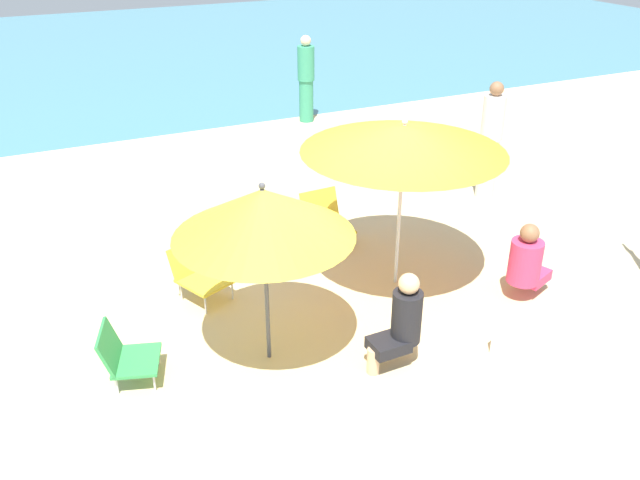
% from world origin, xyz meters
% --- Properties ---
extents(ground_plane, '(40.00, 40.00, 0.00)m').
position_xyz_m(ground_plane, '(0.00, 0.00, 0.00)').
color(ground_plane, '#D3BC8C').
extents(sea_water, '(40.00, 16.00, 0.01)m').
position_xyz_m(sea_water, '(0.00, 14.46, 0.00)').
color(sea_water, teal).
rests_on(sea_water, ground_plane).
extents(umbrella_orange, '(2.18, 2.18, 1.95)m').
position_xyz_m(umbrella_orange, '(0.34, 0.04, 1.74)').
color(umbrella_orange, silver).
rests_on(umbrella_orange, ground_plane).
extents(umbrella_yellow, '(1.63, 1.63, 1.82)m').
position_xyz_m(umbrella_yellow, '(-1.49, -0.65, 1.54)').
color(umbrella_yellow, '#4C4C51').
rests_on(umbrella_yellow, ground_plane).
extents(beach_chair_a, '(0.68, 0.74, 0.59)m').
position_xyz_m(beach_chair_a, '(-1.78, 0.70, 0.31)').
color(beach_chair_a, gold).
rests_on(beach_chair_a, ground_plane).
extents(beach_chair_b, '(0.55, 0.64, 0.62)m').
position_xyz_m(beach_chair_b, '(0.07, 1.37, 0.29)').
color(beach_chair_b, gold).
rests_on(beach_chair_b, ground_plane).
extents(beach_chair_c, '(0.62, 0.61, 0.55)m').
position_xyz_m(beach_chair_c, '(-2.80, -0.42, 0.28)').
color(beach_chair_c, '#33934C').
rests_on(beach_chair_c, ground_plane).
extents(person_a, '(0.31, 0.31, 1.71)m').
position_xyz_m(person_a, '(2.82, 1.63, 0.86)').
color(person_a, silver).
rests_on(person_a, ground_plane).
extents(person_b, '(0.54, 0.29, 0.98)m').
position_xyz_m(person_b, '(-0.41, -1.28, 0.49)').
color(person_b, black).
rests_on(person_b, ground_plane).
extents(person_c, '(0.57, 0.47, 0.90)m').
position_xyz_m(person_c, '(1.46, -0.82, 0.44)').
color(person_c, '#DB3866').
rests_on(person_c, ground_plane).
extents(person_d, '(0.32, 0.32, 1.66)m').
position_xyz_m(person_d, '(1.94, 6.15, 0.83)').
color(person_d, '#389970').
rests_on(person_d, ground_plane).
extents(beach_bag, '(0.30, 0.31, 0.35)m').
position_xyz_m(beach_bag, '(0.63, -1.59, 0.18)').
color(beach_bag, silver).
rests_on(beach_bag, ground_plane).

